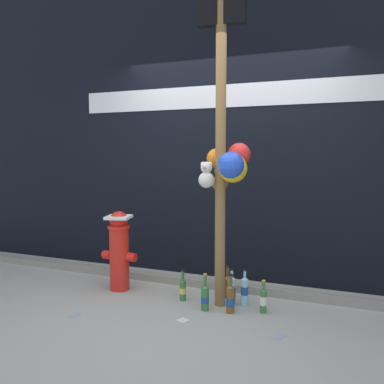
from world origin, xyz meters
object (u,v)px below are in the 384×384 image
memorial_post (225,142)px  bottle_1 (245,291)px  bottle_3 (228,285)px  bottle_6 (230,298)px  bottle_5 (232,290)px  bottle_2 (263,300)px  bottle_4 (183,289)px  fire_hydrant (119,249)px  bottle_0 (205,297)px

memorial_post → bottle_1: (0.18, 0.08, -1.39)m
bottle_3 → bottle_6: size_ratio=0.91×
bottle_3 → bottle_5: bearing=-62.4°
memorial_post → bottle_3: memorial_post is taller
bottle_2 → bottle_6: 0.30m
bottle_4 → bottle_1: bearing=7.4°
fire_hydrant → bottle_5: size_ratio=2.40×
bottle_5 → bottle_6: size_ratio=0.98×
bottle_2 → bottle_5: (-0.32, 0.08, 0.02)m
bottle_2 → bottle_4: bearing=178.5°
bottle_1 → bottle_6: bottle_6 is taller
bottle_2 → bottle_3: (-0.42, 0.26, 0.00)m
bottle_3 → bottle_2: bearing=-32.0°
fire_hydrant → bottle_1: bearing=1.0°
bottle_5 → bottle_6: bottle_6 is taller
bottle_0 → bottle_3: bottle_0 is taller
bottle_4 → bottle_3: bearing=32.0°
bottle_6 → bottle_0: bearing=-172.8°
fire_hydrant → bottle_1: size_ratio=2.38×
bottle_0 → bottle_5: (0.19, 0.22, 0.02)m
bottle_2 → bottle_5: size_ratio=0.87×
bottle_2 → bottle_5: 0.33m
bottle_2 → bottle_4: size_ratio=0.99×
memorial_post → bottle_6: size_ratio=8.26×
bottle_0 → bottle_4: (-0.29, 0.16, -0.01)m
bottle_1 → bottle_5: bottle_1 is taller
fire_hydrant → bottle_4: (0.75, -0.05, -0.32)m
bottle_1 → fire_hydrant: bearing=-179.0°
bottle_0 → fire_hydrant: bearing=168.4°
bottle_4 → bottle_5: bearing=7.2°
bottle_2 → bottle_5: bottle_5 is taller
bottle_2 → bottle_6: (-0.27, -0.11, 0.01)m
bottle_0 → bottle_1: 0.39m
memorial_post → fire_hydrant: size_ratio=3.51×
bottle_3 → bottle_4: size_ratio=1.06×
fire_hydrant → bottle_1: fire_hydrant is taller
bottle_0 → bottle_5: size_ratio=0.98×
bottle_6 → bottle_3: bearing=110.8°
bottle_5 → bottle_3: bearing=117.6°
bottle_4 → bottle_2: bearing=-1.5°
bottle_2 → bottle_3: bearing=148.0°
bottle_5 → bottle_6: 0.20m
bottle_2 → memorial_post: bearing=177.0°
memorial_post → bottle_5: 1.40m
fire_hydrant → bottle_4: size_ratio=2.74×
fire_hydrant → bottle_2: bearing=-2.7°
bottle_1 → memorial_post: bearing=-156.0°
bottle_0 → memorial_post: bearing=50.7°
bottle_0 → bottle_2: (0.51, 0.14, -0.00)m
fire_hydrant → bottle_0: fire_hydrant is taller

